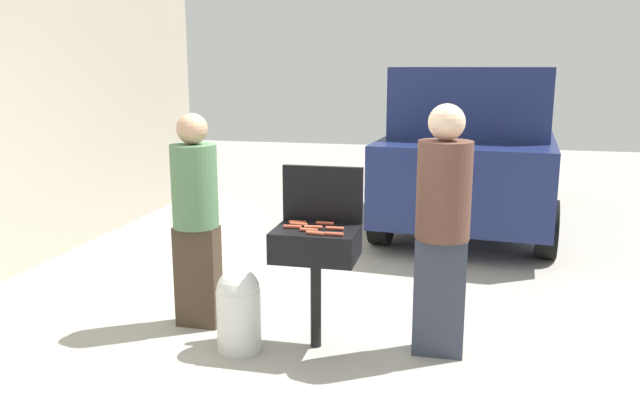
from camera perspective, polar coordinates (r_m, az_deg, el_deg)
ground_plane at (r=4.96m, az=-2.63°, el=-12.22°), size 24.00×24.00×0.00m
house_wall_side at (r=6.95m, az=-26.54°, el=6.50°), size 0.24×8.00×3.04m
bbq_grill at (r=4.54m, az=-0.38°, el=-4.36°), size 0.60×0.44×0.90m
grill_lid_open at (r=4.67m, az=0.24°, el=0.53°), size 0.60×0.05×0.42m
hot_dog_0 at (r=4.52m, az=-2.50°, el=-2.42°), size 0.13×0.03×0.03m
hot_dog_1 at (r=4.43m, az=-1.01°, el=-2.72°), size 0.13×0.04×0.03m
hot_dog_2 at (r=4.33m, az=1.27°, el=-3.09°), size 0.13×0.03×0.03m
hot_dog_3 at (r=4.65m, az=-2.03°, el=-2.02°), size 0.13×0.03×0.03m
hot_dog_4 at (r=4.35m, az=-0.44°, el=-3.00°), size 0.13×0.04×0.03m
hot_dog_5 at (r=4.59m, az=-1.92°, el=-2.20°), size 0.13×0.04×0.03m
hot_dog_6 at (r=4.51m, az=-0.61°, el=-2.47°), size 0.13×0.04×0.03m
hot_dog_7 at (r=4.61m, az=0.46°, el=-2.12°), size 0.13×0.03×0.03m
hot_dog_8 at (r=4.48m, az=1.34°, el=-2.57°), size 0.13×0.03×0.03m
propane_tank at (r=4.67m, az=-7.35°, el=-9.63°), size 0.32×0.32×0.62m
person_left at (r=4.99m, az=-11.16°, el=-1.18°), size 0.35×0.35×1.69m
person_right at (r=4.46m, az=11.00°, el=-2.00°), size 0.38×0.38×1.79m
parked_minivan at (r=8.55m, az=13.77°, el=4.89°), size 2.33×4.55×2.02m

